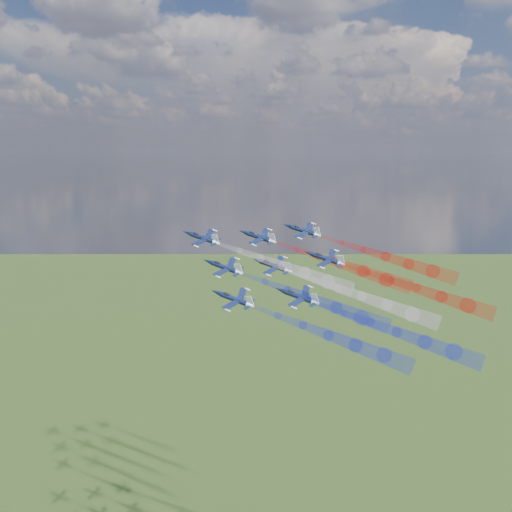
% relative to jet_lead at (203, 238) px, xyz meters
% --- Properties ---
extents(jet_lead, '(15.30, 12.74, 9.71)m').
position_rel_jet_lead_xyz_m(jet_lead, '(0.00, 0.00, 0.00)').
color(jet_lead, black).
extents(trail_lead, '(40.59, 12.15, 14.82)m').
position_rel_jet_lead_xyz_m(trail_lead, '(24.90, -4.22, -6.04)').
color(trail_lead, white).
extents(jet_inner_left, '(15.30, 12.74, 9.71)m').
position_rel_jet_lead_xyz_m(jet_inner_left, '(10.36, -10.58, -6.08)').
color(jet_inner_left, black).
extents(trail_inner_left, '(40.59, 12.15, 14.82)m').
position_rel_jet_lead_xyz_m(trail_inner_left, '(35.26, -14.80, -12.11)').
color(trail_inner_left, '#1925D5').
extents(jet_inner_right, '(15.30, 12.74, 9.71)m').
position_rel_jet_lead_xyz_m(jet_inner_right, '(14.70, 7.77, -0.15)').
color(jet_inner_right, black).
extents(trail_inner_right, '(40.59, 12.15, 14.82)m').
position_rel_jet_lead_xyz_m(trail_inner_right, '(39.59, 3.55, -6.18)').
color(trail_inner_right, red).
extents(jet_outer_left, '(15.30, 12.74, 9.71)m').
position_rel_jet_lead_xyz_m(jet_outer_left, '(16.61, -21.04, -11.99)').
color(jet_outer_left, black).
extents(trail_outer_left, '(40.59, 12.15, 14.82)m').
position_rel_jet_lead_xyz_m(trail_outer_left, '(41.50, -25.26, -18.03)').
color(trail_outer_left, '#1925D5').
extents(jet_center_third, '(15.30, 12.74, 9.71)m').
position_rel_jet_lead_xyz_m(jet_center_third, '(22.14, -3.32, -6.38)').
color(jet_center_third, black).
extents(trail_center_third, '(40.59, 12.15, 14.82)m').
position_rel_jet_lead_xyz_m(trail_center_third, '(47.04, -7.54, -12.41)').
color(trail_center_third, white).
extents(jet_outer_right, '(15.30, 12.74, 9.71)m').
position_rel_jet_lead_xyz_m(jet_outer_right, '(26.50, 15.48, 1.19)').
color(jet_outer_right, black).
extents(trail_outer_right, '(40.59, 12.15, 14.82)m').
position_rel_jet_lead_xyz_m(trail_outer_right, '(51.40, 11.26, -4.85)').
color(trail_outer_right, red).
extents(jet_rear_left, '(15.30, 12.74, 9.71)m').
position_rel_jet_lead_xyz_m(jet_rear_left, '(31.89, -14.99, -11.70)').
color(jet_rear_left, black).
extents(trail_rear_left, '(40.59, 12.15, 14.82)m').
position_rel_jet_lead_xyz_m(trail_rear_left, '(56.79, -19.20, -17.74)').
color(trail_rear_left, '#1925D5').
extents(jet_rear_right, '(15.30, 12.74, 9.71)m').
position_rel_jet_lead_xyz_m(jet_rear_right, '(35.51, 3.63, -4.92)').
color(jet_rear_right, black).
extents(trail_rear_right, '(40.59, 12.15, 14.82)m').
position_rel_jet_lead_xyz_m(trail_rear_right, '(60.41, -0.58, -10.95)').
color(trail_rear_right, red).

